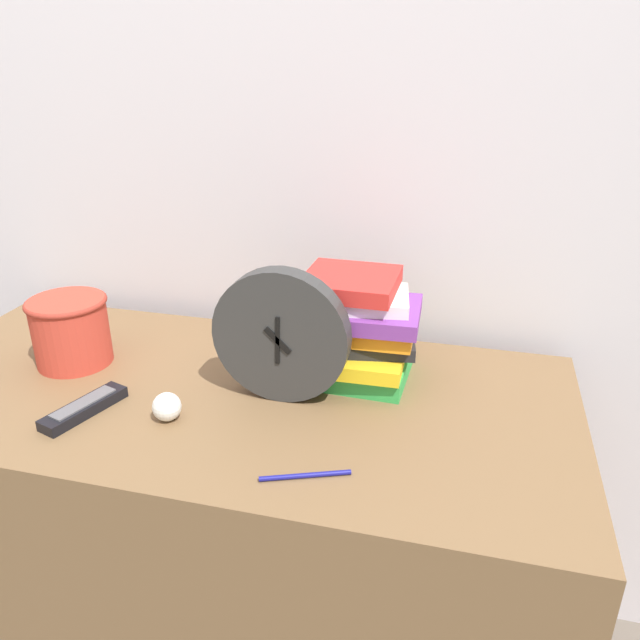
# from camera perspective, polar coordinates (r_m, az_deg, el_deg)

# --- Properties ---
(wall_back) EXTENTS (6.00, 0.04, 2.40)m
(wall_back) POSITION_cam_1_polar(r_m,az_deg,el_deg) (1.42, -3.86, 17.32)
(wall_back) COLOR silver
(wall_back) RESTS_ON ground_plane
(desk) EXTENTS (1.32, 0.62, 0.75)m
(desk) POSITION_cam_1_polar(r_m,az_deg,el_deg) (1.44, -7.86, -19.46)
(desk) COLOR brown
(desk) RESTS_ON ground_plane
(desk_clock) EXTENTS (0.25, 0.04, 0.25)m
(desk_clock) POSITION_cam_1_polar(r_m,az_deg,el_deg) (1.12, -3.60, -1.48)
(desk_clock) COLOR #333333
(desk_clock) RESTS_ON desk
(book_stack) EXTENTS (0.25, 0.21, 0.21)m
(book_stack) POSITION_cam_1_polar(r_m,az_deg,el_deg) (1.21, 3.44, -0.72)
(book_stack) COLOR green
(book_stack) RESTS_ON desk
(basket) EXTENTS (0.16, 0.16, 0.14)m
(basket) POSITION_cam_1_polar(r_m,az_deg,el_deg) (1.37, -21.85, -0.75)
(basket) COLOR #C63D2D
(basket) RESTS_ON desk
(tv_remote) EXTENTS (0.09, 0.17, 0.02)m
(tv_remote) POSITION_cam_1_polar(r_m,az_deg,el_deg) (1.20, -20.76, -7.51)
(tv_remote) COLOR black
(tv_remote) RESTS_ON desk
(crumpled_paper_ball) EXTENTS (0.05, 0.05, 0.05)m
(crumpled_paper_ball) POSITION_cam_1_polar(r_m,az_deg,el_deg) (1.13, -13.83, -7.71)
(crumpled_paper_ball) COLOR white
(crumpled_paper_ball) RESTS_ON desk
(pen) EXTENTS (0.13, 0.06, 0.01)m
(pen) POSITION_cam_1_polar(r_m,az_deg,el_deg) (0.98, -1.36, -14.03)
(pen) COLOR navy
(pen) RESTS_ON desk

